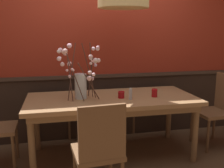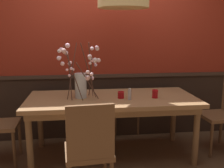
{
  "view_description": "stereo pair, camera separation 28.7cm",
  "coord_description": "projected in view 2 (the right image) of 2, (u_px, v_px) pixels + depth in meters",
  "views": [
    {
      "loc": [
        -0.65,
        -2.96,
        1.54
      ],
      "look_at": [
        0.0,
        0.0,
        0.92
      ],
      "focal_mm": 41.26,
      "sensor_mm": 36.0,
      "label": 1
    },
    {
      "loc": [
        -0.36,
        -3.01,
        1.54
      ],
      "look_at": [
        0.0,
        0.0,
        0.92
      ],
      "focal_mm": 41.26,
      "sensor_mm": 36.0,
      "label": 2
    }
  ],
  "objects": [
    {
      "name": "condiment_bottle",
      "position": [
        130.0,
        94.0,
        2.98
      ],
      "size": [
        0.04,
        0.04,
        0.14
      ],
      "color": "#ADADB2",
      "rests_on": "dining_table"
    },
    {
      "name": "candle_holder_nearer_center",
      "position": [
        121.0,
        95.0,
        3.06
      ],
      "size": [
        0.08,
        0.08,
        0.08
      ],
      "color": "#9E0F14",
      "rests_on": "dining_table"
    },
    {
      "name": "back_wall",
      "position": [
        106.0,
        47.0,
        3.67
      ],
      "size": [
        5.38,
        0.14,
        2.68
      ],
      "color": "#2D2119",
      "rests_on": "ground"
    },
    {
      "name": "ground_plane",
      "position": [
        112.0,
        155.0,
        3.27
      ],
      "size": [
        24.0,
        24.0,
        0.0
      ],
      "primitive_type": "plane",
      "color": "brown"
    },
    {
      "name": "candle_holder_nearer_edge",
      "position": [
        155.0,
        94.0,
        3.07
      ],
      "size": [
        0.07,
        0.07,
        0.1
      ],
      "color": "#9E0F14",
      "rests_on": "dining_table"
    },
    {
      "name": "chair_far_side_right",
      "position": [
        123.0,
        98.0,
        4.03
      ],
      "size": [
        0.44,
        0.41,
        0.94
      ],
      "color": "brown",
      "rests_on": "ground"
    },
    {
      "name": "chair_far_side_left",
      "position": [
        86.0,
        99.0,
        3.96
      ],
      "size": [
        0.45,
        0.42,
        0.96
      ],
      "color": "brown",
      "rests_on": "ground"
    },
    {
      "name": "vase_with_blossoms",
      "position": [
        80.0,
        79.0,
        3.03
      ],
      "size": [
        0.51,
        0.42,
        0.66
      ],
      "color": "silver",
      "rests_on": "dining_table"
    },
    {
      "name": "chair_head_east_end",
      "position": [
        224.0,
        110.0,
        3.34
      ],
      "size": [
        0.46,
        0.45,
        0.99
      ],
      "color": "brown",
      "rests_on": "ground"
    },
    {
      "name": "chair_near_side_left",
      "position": [
        89.0,
        148.0,
        2.27
      ],
      "size": [
        0.46,
        0.45,
        0.96
      ],
      "color": "brown",
      "rests_on": "ground"
    },
    {
      "name": "dining_table",
      "position": [
        112.0,
        104.0,
        3.14
      ],
      "size": [
        2.04,
        0.91,
        0.76
      ],
      "color": "#997047",
      "rests_on": "ground"
    }
  ]
}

